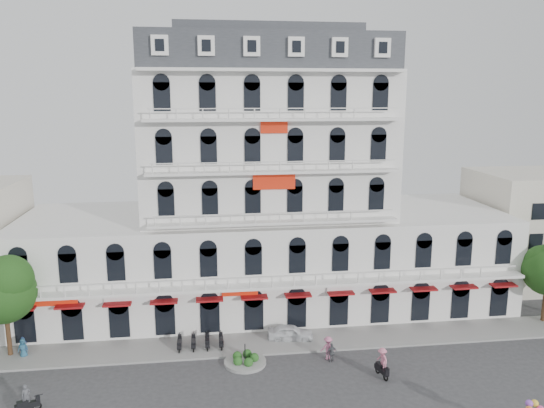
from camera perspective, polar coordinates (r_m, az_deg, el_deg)
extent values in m
plane|color=#38383A|center=(37.11, 2.84, -20.88)|extent=(120.00, 120.00, 0.00)
cube|color=gray|center=(44.81, 0.73, -14.65)|extent=(53.00, 4.00, 0.16)
cube|color=silver|center=(51.46, -0.69, -5.79)|extent=(45.00, 14.00, 9.00)
cube|color=silver|center=(49.28, -0.72, 6.50)|extent=(22.00, 12.00, 13.00)
cube|color=#2D3035|center=(49.20, -0.75, 15.82)|extent=(21.56, 11.76, 3.00)
cube|color=#2D3035|center=(49.37, -0.75, 18.02)|extent=(15.84, 8.64, 0.80)
cube|color=maroon|center=(44.78, 0.46, -9.88)|extent=(40.50, 1.00, 0.15)
cube|color=#B7200B|center=(43.57, 0.23, 2.50)|extent=(3.50, 0.10, 1.40)
cube|color=beige|center=(63.62, 27.01, -2.28)|extent=(14.00, 10.00, 12.00)
cylinder|color=gray|center=(41.85, -2.91, -16.63)|extent=(3.20, 3.20, 0.24)
cylinder|color=black|center=(41.49, -2.92, -15.68)|extent=(0.08, 0.08, 1.40)
sphere|color=#1F4F1A|center=(41.75, -1.92, -16.18)|extent=(0.70, 0.70, 0.70)
sphere|color=#1F4F1A|center=(42.30, -2.68, -15.80)|extent=(0.70, 0.70, 0.70)
sphere|color=#1F4F1A|center=(42.03, -3.75, -16.00)|extent=(0.70, 0.70, 0.70)
sphere|color=#1F4F1A|center=(41.31, -3.70, -16.52)|extent=(0.70, 0.70, 0.70)
sphere|color=#1F4F1A|center=(41.12, -2.55, -16.65)|extent=(0.70, 0.70, 0.70)
cylinder|color=#382314|center=(46.68, -26.49, -12.41)|extent=(0.36, 0.36, 3.74)
sphere|color=#133C13|center=(45.47, -26.88, -8.48)|extent=(4.76, 4.76, 4.76)
sphere|color=#133C13|center=(44.69, -26.53, -7.29)|extent=(3.74, 3.74, 3.74)
cylinder|color=#382314|center=(53.65, 27.24, -9.54)|extent=(0.36, 0.36, 3.43)
sphere|color=#133C13|center=(52.50, 27.08, -5.66)|extent=(3.12, 3.12, 3.12)
imported|color=white|center=(45.16, 2.00, -13.65)|extent=(3.94, 2.05, 1.28)
cube|color=black|center=(39.34, -24.84, -19.06)|extent=(1.52, 0.92, 0.35)
torus|color=black|center=(39.51, -23.97, -19.29)|extent=(0.60, 0.35, 0.60)
imported|color=#505257|center=(39.02, -24.92, -18.22)|extent=(0.65, 0.56, 1.52)
cube|color=black|center=(40.70, 11.72, -17.06)|extent=(0.66, 1.54, 0.35)
torus|color=black|center=(40.42, 12.13, -17.73)|extent=(0.25, 0.61, 0.60)
torus|color=black|center=(41.23, 11.29, -17.07)|extent=(0.25, 0.61, 0.60)
imported|color=#D5708C|center=(40.33, 11.77, -16.08)|extent=(0.89, 1.27, 1.79)
imported|color=#255471|center=(46.46, -25.20, -13.87)|extent=(0.78, 0.52, 1.57)
imported|color=#525459|center=(42.03, 6.45, -15.59)|extent=(0.94, 0.57, 1.50)
imported|color=#C2668B|center=(42.32, 6.05, -15.13)|extent=(1.21, 0.73, 1.83)
imported|color=navy|center=(46.81, -25.18, -13.70)|extent=(0.65, 0.55, 1.53)
sphere|color=yellow|center=(36.61, 26.42, -18.65)|extent=(0.44, 0.44, 0.44)
sphere|color=#994CD8|center=(36.42, 25.94, -18.74)|extent=(0.44, 0.44, 0.44)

